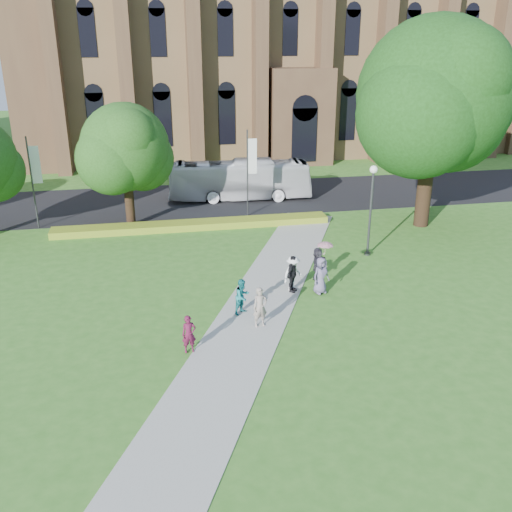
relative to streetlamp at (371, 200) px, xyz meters
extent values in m
plane|color=#367222|center=(-7.50, -6.50, -3.30)|extent=(160.00, 160.00, 0.00)
cube|color=black|center=(-7.50, 13.50, -3.29)|extent=(160.00, 10.00, 0.02)
cube|color=#B2B2A8|center=(-7.50, -5.50, -3.28)|extent=(15.58, 28.54, 0.04)
cube|color=#A9AA22|center=(-9.50, 6.70, -3.07)|extent=(18.00, 1.40, 0.45)
cube|color=brown|center=(2.50, 33.50, 5.20)|extent=(52.00, 16.00, 17.00)
cube|color=brown|center=(-22.00, 26.50, 7.20)|extent=(3.50, 3.50, 21.00)
cube|color=brown|center=(2.50, 24.50, 1.20)|extent=(6.00, 2.50, 9.00)
cylinder|color=#38383D|center=(0.00, 0.00, -0.90)|extent=(0.14, 0.14, 4.80)
sphere|color=white|center=(0.00, 0.00, 1.72)|extent=(0.44, 0.44, 0.44)
cylinder|color=#38383D|center=(0.00, 0.00, -3.22)|extent=(0.36, 0.36, 0.15)
cylinder|color=#332114|center=(5.50, 4.50, 0.00)|extent=(0.96, 0.96, 6.60)
sphere|color=#16390F|center=(5.50, 4.50, 5.10)|extent=(9.60, 9.60, 9.60)
cylinder|color=#332114|center=(-13.50, 8.00, -1.23)|extent=(0.60, 0.60, 4.12)
sphere|color=#214615|center=(-13.50, 8.00, 1.95)|extent=(5.60, 5.60, 5.60)
cylinder|color=#38383D|center=(-5.50, 8.70, -0.30)|extent=(0.10, 0.10, 6.00)
cube|color=white|center=(-5.15, 8.70, 0.90)|extent=(0.60, 0.02, 2.40)
cylinder|color=#38383D|center=(-19.50, 8.70, -0.30)|extent=(0.10, 0.10, 6.00)
cube|color=white|center=(-19.15, 8.70, 0.90)|extent=(0.60, 0.02, 2.40)
imported|color=white|center=(-5.33, 13.09, -1.77)|extent=(10.99, 3.45, 3.01)
imported|color=#54132E|center=(-11.00, -8.92, -2.47)|extent=(0.62, 0.45, 1.58)
imported|color=#18787B|center=(-8.34, -5.99, -2.42)|extent=(1.03, 1.00, 1.67)
imported|color=white|center=(-5.49, -4.01, -2.35)|extent=(1.35, 1.18, 1.81)
imported|color=black|center=(-5.55, -4.12, -2.32)|extent=(1.01, 1.15, 1.87)
imported|color=slate|center=(-4.21, -4.54, -2.33)|extent=(1.06, 0.89, 1.85)
imported|color=#2C2A32|center=(-3.87, -2.82, -2.41)|extent=(1.24, 1.61, 1.70)
imported|color=gray|center=(-7.79, -7.33, -2.36)|extent=(0.73, 0.55, 1.80)
imported|color=#CA8FA9|center=(-4.03, -4.44, -1.07)|extent=(0.93, 0.93, 0.67)
camera|label=1|loc=(-12.13, -29.01, 8.70)|focal=40.00mm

